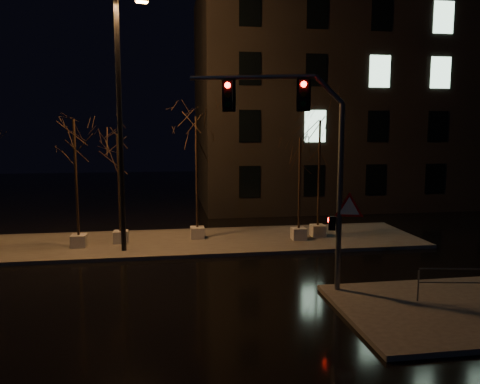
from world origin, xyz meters
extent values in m
plane|color=black|center=(0.00, 0.00, 0.00)|extent=(90.00, 90.00, 0.00)
cube|color=#45433E|center=(0.00, 6.00, 0.07)|extent=(22.00, 5.00, 0.15)
cube|color=#45433E|center=(7.50, -3.50, 0.07)|extent=(7.00, 5.00, 0.15)
cube|color=black|center=(14.00, 18.00, 7.50)|extent=(25.00, 12.00, 15.00)
cube|color=#B5B3A9|center=(-4.77, 5.54, 0.43)|extent=(0.65, 0.65, 0.55)
cylinder|color=black|center=(-4.77, 5.54, 3.22)|extent=(0.11, 0.11, 5.04)
cube|color=#B5B3A9|center=(-3.03, 6.04, 0.43)|extent=(0.65, 0.65, 0.55)
cylinder|color=black|center=(-3.03, 6.04, 2.91)|extent=(0.11, 0.11, 4.42)
cube|color=#B5B3A9|center=(0.49, 6.39, 0.43)|extent=(0.65, 0.65, 0.55)
cylinder|color=black|center=(0.49, 6.39, 3.29)|extent=(0.11, 0.11, 5.18)
cube|color=#B5B3A9|center=(5.19, 5.44, 0.43)|extent=(0.65, 0.65, 0.55)
cylinder|color=black|center=(5.19, 5.44, 2.82)|extent=(0.11, 0.11, 4.25)
cube|color=#B5B3A9|center=(6.30, 5.99, 0.43)|extent=(0.65, 0.65, 0.55)
cylinder|color=black|center=(6.30, 5.99, 3.22)|extent=(0.11, 0.11, 5.03)
cylinder|color=#595C60|center=(4.50, -1.50, 3.11)|extent=(0.18, 0.18, 5.93)
cylinder|color=#595C60|center=(1.82, -0.68, 6.90)|extent=(3.82, 1.28, 0.14)
cube|color=black|center=(3.37, -1.16, 6.36)|extent=(0.35, 0.29, 0.89)
cube|color=black|center=(1.10, -0.47, 6.36)|extent=(0.35, 0.29, 0.89)
cube|color=black|center=(4.29, -1.44, 2.32)|extent=(0.26, 0.23, 0.44)
cone|color=red|center=(4.77, -1.63, 2.82)|extent=(0.99, 0.33, 1.03)
sphere|color=#FF0C07|center=(4.50, -1.50, 6.66)|extent=(0.18, 0.18, 0.18)
cylinder|color=black|center=(-2.76, 4.61, 5.40)|extent=(0.21, 0.21, 10.50)
cube|color=#FFA332|center=(-1.74, 4.86, 10.49)|extent=(0.58, 0.41, 0.21)
cylinder|color=#595C60|center=(6.54, -2.85, 0.62)|extent=(0.05, 0.05, 0.95)
cylinder|color=#595C60|center=(7.67, -3.06, 1.15)|extent=(2.28, 0.46, 0.04)
cylinder|color=#595C60|center=(7.67, -3.06, 0.73)|extent=(2.28, 0.46, 0.04)
camera|label=1|loc=(-0.85, -15.43, 5.26)|focal=35.00mm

